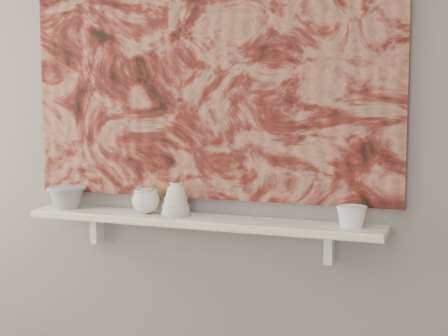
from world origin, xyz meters
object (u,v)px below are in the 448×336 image
at_px(shelf, 198,221).
at_px(bowl_grey, 67,197).
at_px(painting, 206,56).
at_px(cup_cream, 146,201).
at_px(bowl_white, 352,216).
at_px(bell_vessel, 176,199).

bearing_deg(shelf, bowl_grey, 180.00).
relative_size(painting, cup_cream, 13.59).
bearing_deg(bowl_grey, shelf, 0.00).
xyz_separation_m(shelf, bowl_white, (0.58, 0.00, 0.05)).
relative_size(bowl_grey, cup_cream, 1.46).
xyz_separation_m(shelf, bell_vessel, (-0.09, 0.00, 0.08)).
xyz_separation_m(bowl_grey, bell_vessel, (0.50, 0.00, 0.02)).
relative_size(shelf, bowl_white, 13.21).
bearing_deg(bell_vessel, painting, 40.79).
height_order(bowl_grey, cup_cream, cup_cream).
relative_size(shelf, painting, 0.93).
bearing_deg(bowl_grey, cup_cream, 0.00).
bearing_deg(bell_vessel, cup_cream, 180.00).
relative_size(shelf, bowl_grey, 8.67).
bearing_deg(painting, bowl_grey, -172.24).
height_order(cup_cream, bowl_white, cup_cream).
distance_m(bell_vessel, bowl_white, 0.67).
height_order(shelf, bowl_white, bowl_white).
distance_m(cup_cream, bell_vessel, 0.13).
xyz_separation_m(shelf, painting, (0.00, 0.08, 0.62)).
distance_m(shelf, bowl_grey, 0.59).
bearing_deg(shelf, cup_cream, 180.00).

